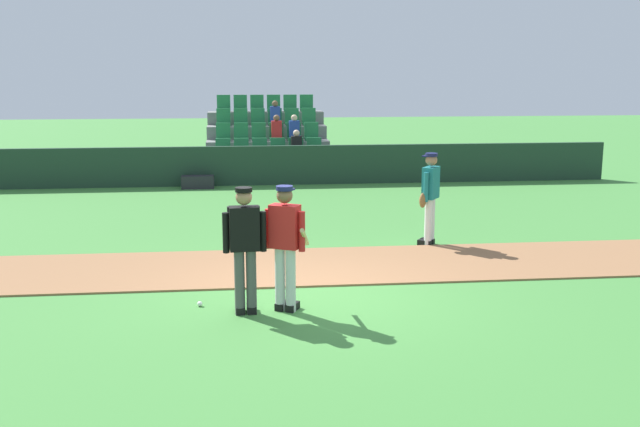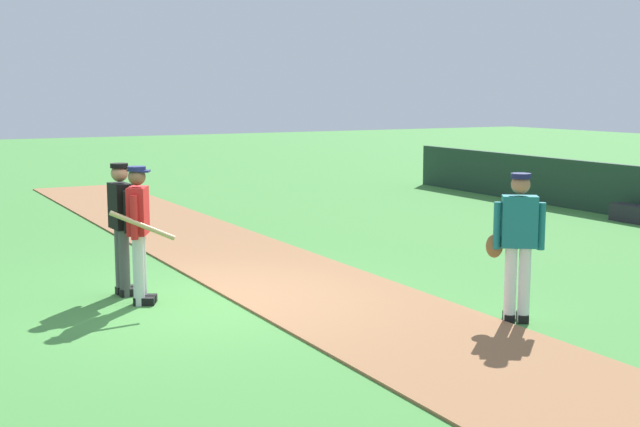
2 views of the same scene
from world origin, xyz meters
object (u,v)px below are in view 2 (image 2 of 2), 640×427
Objects in this scene: baseball at (138,280)px; equipment_bag at (632,214)px; runner_teal_jersey at (517,242)px; batter_red_jersey at (139,229)px; umpire_home_plate at (123,221)px.

equipment_bag is (-0.58, 10.59, 0.14)m from baseball.
batter_red_jersey is at bearing -129.31° from runner_teal_jersey.
umpire_home_plate is 5.07m from runner_teal_jersey.
equipment_bag is at bearing 99.31° from batter_red_jersey.
batter_red_jersey is at bearing -80.69° from equipment_bag.
batter_red_jersey is at bearing 5.29° from umpire_home_plate.
umpire_home_plate is 1.22m from baseball.
umpire_home_plate is 11.06m from equipment_bag.
runner_teal_jersey is 5.38m from baseball.
umpire_home_plate reaches higher than baseball.
equipment_bag is (-4.74, 7.30, -0.78)m from runner_teal_jersey.
runner_teal_jersey is at bearing 38.34° from baseball.
batter_red_jersey is 4.66m from runner_teal_jersey.
batter_red_jersey is 23.78× the size of baseball.
umpire_home_plate and runner_teal_jersey have the same top height.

